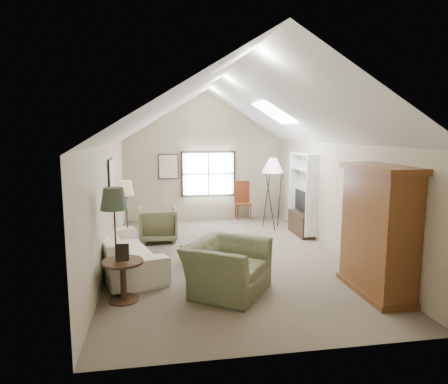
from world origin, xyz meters
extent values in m
cube|color=#706450|center=(0.00, 0.00, 0.00)|extent=(5.00, 8.00, 0.01)
cube|color=tan|center=(0.00, 4.00, 1.25)|extent=(5.00, 0.01, 2.50)
cube|color=tan|center=(0.00, -4.00, 1.25)|extent=(5.00, 0.01, 2.50)
cube|color=tan|center=(-2.50, 0.00, 1.25)|extent=(0.01, 8.00, 2.50)
cube|color=tan|center=(2.50, 0.00, 1.25)|extent=(0.01, 8.00, 2.50)
cube|color=black|center=(0.10, 3.96, 1.45)|extent=(1.72, 0.08, 1.42)
cube|color=black|center=(-2.47, 0.30, 1.75)|extent=(0.68, 0.04, 0.88)
cube|color=black|center=(-1.15, 3.97, 1.70)|extent=(0.62, 0.04, 0.78)
cube|color=brown|center=(2.18, -2.40, 1.10)|extent=(0.60, 1.50, 2.20)
cube|color=white|center=(2.34, 1.60, 1.15)|extent=(0.32, 1.30, 2.10)
cube|color=#382316|center=(2.32, 1.60, 0.30)|extent=(0.34, 1.18, 0.60)
cube|color=black|center=(2.32, 1.60, 0.92)|extent=(0.05, 0.90, 0.55)
imported|color=beige|center=(-2.18, -0.43, 0.40)|extent=(1.80, 2.90, 0.79)
imported|color=#646949|center=(-0.34, -1.96, 0.44)|extent=(1.75, 1.80, 0.88)
imported|color=#666748|center=(-1.51, 1.58, 0.43)|extent=(0.97, 0.99, 0.86)
cube|color=#3D2919|center=(-0.63, -0.36, 0.20)|extent=(0.87, 0.66, 0.40)
imported|color=#341B15|center=(-0.63, -0.36, 0.42)|extent=(0.24, 0.24, 0.05)
cylinder|color=#3A2B18|center=(-2.08, -2.03, 0.34)|extent=(0.85, 0.85, 0.68)
cube|color=maroon|center=(1.17, 3.70, 0.61)|extent=(0.49, 0.49, 1.21)
camera|label=1|loc=(-1.49, -8.46, 2.74)|focal=32.00mm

